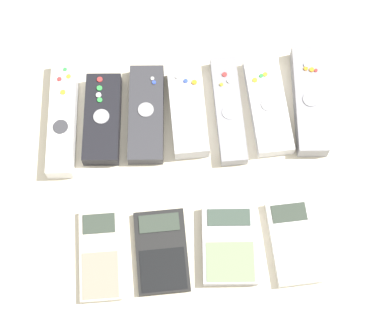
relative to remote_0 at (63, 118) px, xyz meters
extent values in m
plane|color=beige|center=(0.20, -0.13, -0.01)|extent=(3.00, 3.00, 0.00)
cube|color=white|center=(0.00, 0.00, 0.00)|extent=(0.05, 0.20, 0.03)
cylinder|color=#38383D|center=(0.00, -0.02, 0.01)|extent=(0.02, 0.02, 0.00)
cylinder|color=red|center=(0.00, 0.06, 0.01)|extent=(0.01, 0.01, 0.00)
cylinder|color=green|center=(0.01, 0.08, 0.01)|extent=(0.01, 0.01, 0.00)
cylinder|color=yellow|center=(0.01, 0.07, 0.01)|extent=(0.01, 0.01, 0.00)
cylinder|color=yellow|center=(0.00, 0.04, 0.01)|extent=(0.01, 0.01, 0.00)
cube|color=black|center=(0.06, -0.01, 0.00)|extent=(0.07, 0.15, 0.02)
cylinder|color=#99999E|center=(0.06, -0.01, 0.01)|extent=(0.03, 0.03, 0.00)
cylinder|color=silver|center=(0.06, 0.03, 0.01)|extent=(0.01, 0.01, 0.00)
cylinder|color=green|center=(0.06, 0.04, 0.01)|extent=(0.01, 0.01, 0.00)
cylinder|color=red|center=(0.06, 0.06, 0.01)|extent=(0.01, 0.01, 0.00)
cylinder|color=green|center=(0.06, 0.02, 0.01)|extent=(0.01, 0.01, 0.00)
cube|color=#333338|center=(0.13, 0.00, 0.00)|extent=(0.07, 0.17, 0.02)
cylinder|color=#99999E|center=(0.13, 0.00, 0.01)|extent=(0.03, 0.03, 0.00)
cylinder|color=silver|center=(0.15, 0.06, 0.01)|extent=(0.01, 0.01, 0.00)
cylinder|color=blue|center=(0.15, 0.05, 0.01)|extent=(0.01, 0.01, 0.00)
cube|color=#B7B7BC|center=(0.20, 0.00, 0.00)|extent=(0.06, 0.15, 0.03)
cylinder|color=blue|center=(0.20, 0.04, 0.01)|extent=(0.01, 0.01, 0.00)
cylinder|color=orange|center=(0.21, 0.04, 0.01)|extent=(0.01, 0.01, 0.00)
cylinder|color=silver|center=(0.19, 0.05, 0.01)|extent=(0.01, 0.01, 0.00)
cube|color=gray|center=(0.27, 0.00, 0.00)|extent=(0.04, 0.18, 0.02)
cylinder|color=silver|center=(0.27, -0.01, 0.01)|extent=(0.02, 0.02, 0.00)
cylinder|color=red|center=(0.26, 0.05, 0.01)|extent=(0.01, 0.01, 0.00)
cylinder|color=silver|center=(0.27, 0.04, 0.01)|extent=(0.01, 0.01, 0.00)
cylinder|color=yellow|center=(0.26, 0.04, 0.01)|extent=(0.01, 0.01, 0.00)
cube|color=silver|center=(0.33, 0.00, 0.00)|extent=(0.07, 0.17, 0.02)
cylinder|color=#99999E|center=(0.33, 0.00, 0.01)|extent=(0.03, 0.03, 0.00)
cylinder|color=yellow|center=(0.31, 0.04, 0.01)|extent=(0.01, 0.01, 0.00)
cylinder|color=yellow|center=(0.33, 0.05, 0.01)|extent=(0.01, 0.01, 0.00)
cylinder|color=green|center=(0.32, 0.05, 0.01)|extent=(0.01, 0.01, 0.00)
cube|color=gray|center=(0.40, 0.00, 0.00)|extent=(0.06, 0.19, 0.03)
cylinder|color=#99999E|center=(0.40, 0.00, 0.01)|extent=(0.02, 0.02, 0.00)
cylinder|color=silver|center=(0.40, 0.06, 0.01)|extent=(0.01, 0.01, 0.00)
cylinder|color=orange|center=(0.40, 0.05, 0.01)|extent=(0.01, 0.01, 0.00)
cylinder|color=red|center=(0.41, 0.05, 0.01)|extent=(0.01, 0.01, 0.00)
cylinder|color=orange|center=(0.40, 0.05, 0.01)|extent=(0.01, 0.01, 0.00)
cube|color=beige|center=(0.05, -0.23, -0.01)|extent=(0.06, 0.14, 0.01)
cube|color=#333D33|center=(0.05, -0.18, 0.00)|extent=(0.05, 0.03, 0.00)
cube|color=gray|center=(0.05, -0.26, 0.00)|extent=(0.05, 0.07, 0.00)
cube|color=black|center=(0.15, -0.23, -0.01)|extent=(0.08, 0.13, 0.01)
cube|color=#333D33|center=(0.14, -0.18, 0.00)|extent=(0.06, 0.03, 0.00)
cube|color=black|center=(0.15, -0.26, 0.00)|extent=(0.07, 0.06, 0.00)
cube|color=#B2B2B7|center=(0.25, -0.23, 0.00)|extent=(0.09, 0.12, 0.02)
cube|color=#38473D|center=(0.25, -0.19, 0.01)|extent=(0.07, 0.03, 0.00)
cube|color=gray|center=(0.25, -0.25, 0.00)|extent=(0.07, 0.06, 0.00)
cube|color=silver|center=(0.34, -0.23, -0.01)|extent=(0.07, 0.13, 0.01)
cube|color=#333D33|center=(0.34, -0.18, 0.00)|extent=(0.05, 0.03, 0.00)
cube|color=#8FA2AE|center=(0.34, -0.26, 0.00)|extent=(0.06, 0.07, 0.00)
camera|label=1|loc=(0.18, -0.45, 0.93)|focal=60.00mm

